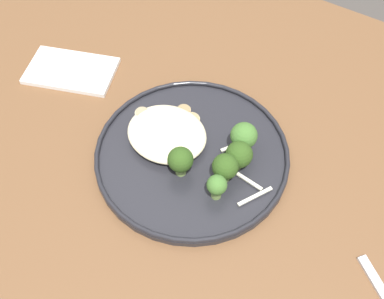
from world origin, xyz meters
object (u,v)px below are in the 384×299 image
at_px(seared_scallop_right_edge, 145,139).
at_px(broccoli_floret_center_pile, 217,186).
at_px(dinner_plate, 192,154).
at_px(seared_scallop_left_edge, 191,121).
at_px(broccoli_floret_front_edge, 182,158).
at_px(seared_scallop_large_seared, 147,124).
at_px(broccoli_floret_small_sprig, 244,136).
at_px(broccoli_floret_beside_noodles, 239,155).
at_px(folded_napkin, 71,71).
at_px(broccoli_floret_rear_charred, 225,167).
at_px(seared_scallop_tiny_bay, 184,112).
at_px(seared_scallop_center_golden, 142,115).
at_px(seared_scallop_front_small, 174,134).

bearing_deg(seared_scallop_right_edge, broccoli_floret_center_pile, 171.42).
height_order(dinner_plate, broccoli_floret_center_pile, broccoli_floret_center_pile).
distance_m(seared_scallop_left_edge, broccoli_floret_front_edge, 0.09).
distance_m(seared_scallop_large_seared, seared_scallop_left_edge, 0.07).
bearing_deg(broccoli_floret_small_sprig, seared_scallop_left_edge, 0.04).
height_order(broccoli_floret_small_sprig, broccoli_floret_front_edge, broccoli_floret_small_sprig).
distance_m(seared_scallop_large_seared, seared_scallop_right_edge, 0.03).
height_order(broccoli_floret_beside_noodles, folded_napkin, broccoli_floret_beside_noodles).
height_order(seared_scallop_left_edge, folded_napkin, seared_scallop_left_edge).
relative_size(dinner_plate, broccoli_floret_center_pile, 6.63).
bearing_deg(seared_scallop_large_seared, broccoli_floret_rear_charred, 173.75).
bearing_deg(seared_scallop_tiny_bay, broccoli_floret_rear_charred, 149.03).
bearing_deg(broccoli_floret_front_edge, seared_scallop_left_edge, -66.14).
bearing_deg(folded_napkin, seared_scallop_tiny_bay, -176.26).
height_order(seared_scallop_left_edge, broccoli_floret_beside_noodles, broccoli_floret_beside_noodles).
xyz_separation_m(dinner_plate, folded_napkin, (0.27, -0.04, -0.00)).
height_order(seared_scallop_large_seared, broccoli_floret_small_sprig, broccoli_floret_small_sprig).
bearing_deg(broccoli_floret_small_sprig, dinner_plate, 37.66).
xyz_separation_m(seared_scallop_right_edge, broccoli_floret_rear_charred, (-0.13, -0.01, 0.02)).
xyz_separation_m(seared_scallop_right_edge, broccoli_floret_front_edge, (-0.07, 0.01, 0.02)).
bearing_deg(dinner_plate, seared_scallop_center_golden, -7.57).
bearing_deg(dinner_plate, seared_scallop_large_seared, -1.91).
bearing_deg(broccoli_floret_center_pile, seared_scallop_left_edge, -42.50).
height_order(seared_scallop_center_golden, broccoli_floret_small_sprig, broccoli_floret_small_sprig).
relative_size(seared_scallop_center_golden, broccoli_floret_front_edge, 0.43).
xyz_separation_m(seared_scallop_large_seared, seared_scallop_tiny_bay, (-0.03, -0.05, -0.00)).
bearing_deg(broccoli_floret_beside_noodles, seared_scallop_center_golden, 0.80).
bearing_deg(broccoli_floret_rear_charred, seared_scallop_right_edge, 4.13).
xyz_separation_m(seared_scallop_center_golden, broccoli_floret_front_edge, (-0.10, 0.05, 0.02)).
relative_size(broccoli_floret_beside_noodles, folded_napkin, 0.34).
relative_size(broccoli_floret_rear_charred, broccoli_floret_front_edge, 0.99).
bearing_deg(broccoli_floret_rear_charred, dinner_plate, -11.88).
xyz_separation_m(seared_scallop_center_golden, broccoli_floret_beside_noodles, (-0.17, -0.00, 0.02)).
relative_size(seared_scallop_tiny_bay, broccoli_floret_small_sprig, 0.41).
bearing_deg(broccoli_floret_small_sprig, broccoli_floret_center_pile, 94.99).
distance_m(seared_scallop_front_small, seared_scallop_left_edge, 0.04).
bearing_deg(broccoli_floret_front_edge, dinner_plate, -82.18).
xyz_separation_m(seared_scallop_front_small, seared_scallop_right_edge, (0.03, 0.03, -0.00)).
bearing_deg(seared_scallop_left_edge, seared_scallop_front_small, 77.94).
height_order(seared_scallop_tiny_bay, broccoli_floret_small_sprig, broccoli_floret_small_sprig).
relative_size(seared_scallop_front_small, broccoli_floret_small_sprig, 0.41).
bearing_deg(folded_napkin, seared_scallop_front_small, 172.62).
distance_m(seared_scallop_large_seared, broccoli_floret_rear_charred, 0.15).
distance_m(seared_scallop_front_small, broccoli_floret_front_edge, 0.06).
bearing_deg(seared_scallop_right_edge, broccoli_floret_rear_charred, -175.87).
xyz_separation_m(seared_scallop_right_edge, broccoli_floret_beside_noodles, (-0.14, -0.04, 0.02)).
xyz_separation_m(seared_scallop_right_edge, broccoli_floret_center_pile, (-0.14, 0.02, 0.02)).
xyz_separation_m(seared_scallop_large_seared, broccoli_floret_beside_noodles, (-0.15, -0.01, 0.02)).
bearing_deg(broccoli_floret_rear_charred, broccoli_floret_center_pile, 98.64).
distance_m(broccoli_floret_small_sprig, folded_napkin, 0.33).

